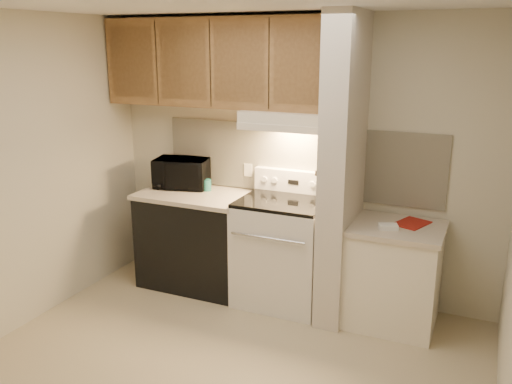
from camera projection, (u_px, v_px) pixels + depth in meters
The scene contains 49 objects.
floor at pixel (224, 368), 3.89m from camera, with size 3.60×3.60×0.00m, color tan.
ceiling at pixel (217, 0), 3.23m from camera, with size 3.60×3.60×0.00m, color white.
wall_back at pixel (298, 158), 4.88m from camera, with size 3.60×0.02×2.50m, color beige.
wall_left at pixel (18, 175), 4.26m from camera, with size 0.02×3.00×2.50m, color beige.
backsplash at pixel (297, 160), 4.87m from camera, with size 2.60×0.02×0.63m, color #EBE3C6.
range_body at pixel (283, 253), 4.79m from camera, with size 0.76×0.65×0.92m, color silver.
oven_window at pixel (269, 262), 4.50m from camera, with size 0.50×0.01×0.30m, color black.
oven_handle at pixel (267, 238), 4.41m from camera, with size 0.02×0.02×0.65m, color silver.
cooktop at pixel (283, 202), 4.66m from camera, with size 0.74×0.64×0.03m, color black.
range_backguard at pixel (295, 181), 4.88m from camera, with size 0.76×0.08×0.20m, color silver.
range_display at pixel (293, 182), 4.84m from camera, with size 0.10×0.01×0.04m, color black.
range_knob_left_outer at pixel (264, 179), 4.95m from camera, with size 0.05×0.05×0.02m, color silver.
range_knob_left_inner at pixel (275, 180), 4.91m from camera, with size 0.05×0.05×0.02m, color silver.
range_knob_right_inner at pixel (312, 184), 4.77m from camera, with size 0.05×0.05×0.02m, color silver.
range_knob_right_outer at pixel (323, 186), 4.73m from camera, with size 0.05×0.05×0.02m, color silver.
dishwasher_front at pixel (197, 241), 5.15m from camera, with size 1.00×0.63×0.87m, color black.
left_countertop at pixel (195, 195), 5.03m from camera, with size 1.04×0.67×0.04m, color beige.
spoon_rest at pixel (185, 185), 5.28m from camera, with size 0.24×0.08×0.02m, color black.
teal_jar at pixel (206, 185), 5.09m from camera, with size 0.10×0.10×0.11m, color #206C62.
outlet at pixel (248, 170), 5.09m from camera, with size 0.08×0.01×0.12m, color #F1E7CF.
microwave at pixel (182, 173), 5.19m from camera, with size 0.51×0.34×0.28m, color black.
partition_pillar at pixel (343, 172), 4.37m from camera, with size 0.22×0.70×2.50m, color beige.
pillar_trim at pixel (329, 164), 4.41m from camera, with size 0.01×0.70×0.04m, color olive.
knife_strip at pixel (326, 163), 4.36m from camera, with size 0.02×0.42×0.04m, color black.
knife_blade_a at pixel (319, 179), 4.26m from camera, with size 0.01×0.04×0.16m, color silver.
knife_handle_a at pixel (319, 161), 4.21m from camera, with size 0.02×0.02×0.10m, color black.
knife_blade_b at pixel (322, 178), 4.32m from camera, with size 0.01×0.04×0.18m, color silver.
knife_handle_b at pixel (323, 158), 4.29m from camera, with size 0.02×0.02×0.10m, color black.
knife_blade_c at pixel (325, 177), 4.39m from camera, with size 0.01×0.04×0.20m, color silver.
knife_handle_c at pixel (325, 157), 4.35m from camera, with size 0.02×0.02×0.10m, color black.
knife_blade_d at pixel (328, 173), 4.47m from camera, with size 0.01×0.04×0.16m, color silver.
knife_handle_d at pixel (328, 155), 4.41m from camera, with size 0.02×0.02×0.10m, color black.
knife_blade_e at pixel (331, 172), 4.54m from camera, with size 0.01×0.04×0.18m, color silver.
knife_handle_e at pixel (331, 153), 4.49m from camera, with size 0.02×0.02×0.10m, color black.
oven_mitt at pixel (332, 177), 4.60m from camera, with size 0.03×0.11×0.26m, color slate.
right_cab_base at pixel (393, 277), 4.42m from camera, with size 0.70×0.60×0.81m, color #F1E7CF.
right_countertop at pixel (397, 228), 4.31m from camera, with size 0.74×0.64×0.04m, color beige.
red_folder at pixel (412, 223), 4.35m from camera, with size 0.21×0.29×0.01m, color maroon.
white_box at pixel (388, 227), 4.23m from camera, with size 0.14×0.10×0.04m, color white.
range_hood at pixel (290, 120), 4.59m from camera, with size 0.78×0.44×0.15m, color #F1E7CF.
hood_lip at pixel (281, 128), 4.41m from camera, with size 0.78×0.04×0.06m, color #F1E7CF.
upper_cabinets at pixel (219, 63), 4.77m from camera, with size 2.18×0.33×0.77m, color olive.
cab_door_a at pixel (132, 62), 4.95m from camera, with size 0.46×0.01×0.63m, color olive.
cab_gap_a at pixel (157, 62), 4.84m from camera, with size 0.01×0.01×0.73m, color black.
cab_door_b at pixel (183, 63), 4.74m from camera, with size 0.46×0.01×0.63m, color olive.
cab_gap_b at pixel (210, 63), 4.63m from camera, with size 0.01×0.01×0.73m, color black.
cab_door_c at pixel (239, 64), 4.53m from camera, with size 0.46×0.01×0.63m, color olive.
cab_gap_c at pixel (269, 64), 4.42m from camera, with size 0.01×0.01×0.73m, color black.
cab_door_d at pixel (301, 65), 4.31m from camera, with size 0.46×0.01×0.63m, color olive.
Camera 1 is at (1.59, -3.03, 2.25)m, focal length 38.00 mm.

